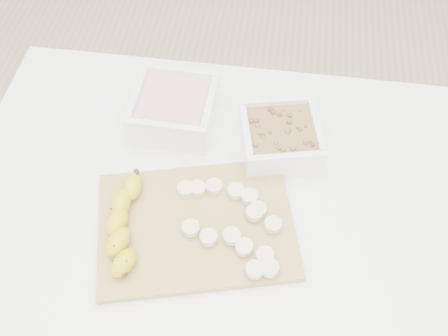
# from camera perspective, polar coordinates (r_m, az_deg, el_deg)

# --- Properties ---
(ground) EXTENTS (3.50, 3.50, 0.00)m
(ground) POSITION_cam_1_polar(r_m,az_deg,el_deg) (1.62, -0.15, -17.33)
(ground) COLOR #C6AD89
(ground) RESTS_ON ground
(table) EXTENTS (1.00, 0.70, 0.75)m
(table) POSITION_cam_1_polar(r_m,az_deg,el_deg) (1.01, -0.23, -6.39)
(table) COLOR white
(table) RESTS_ON ground
(bowl_yogurt) EXTENTS (0.17, 0.17, 0.08)m
(bowl_yogurt) POSITION_cam_1_polar(r_m,az_deg,el_deg) (1.01, -5.70, 6.85)
(bowl_yogurt) COLOR white
(bowl_yogurt) RESTS_ON table
(bowl_granola) EXTENTS (0.18, 0.18, 0.07)m
(bowl_granola) POSITION_cam_1_polar(r_m,az_deg,el_deg) (0.97, 6.46, 3.52)
(bowl_granola) COLOR white
(bowl_granola) RESTS_ON table
(cutting_board) EXTENTS (0.39, 0.32, 0.01)m
(cutting_board) POSITION_cam_1_polar(r_m,az_deg,el_deg) (0.89, -3.21, -6.58)
(cutting_board) COLOR #A88A4C
(cutting_board) RESTS_ON table
(banana) EXTENTS (0.06, 0.20, 0.03)m
(banana) POSITION_cam_1_polar(r_m,az_deg,el_deg) (0.88, -11.36, -6.41)
(banana) COLOR gold
(banana) RESTS_ON cutting_board
(banana_slices) EXTENTS (0.20, 0.18, 0.02)m
(banana_slices) POSITION_cam_1_polar(r_m,az_deg,el_deg) (0.88, 1.26, -6.16)
(banana_slices) COLOR beige
(banana_slices) RESTS_ON cutting_board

